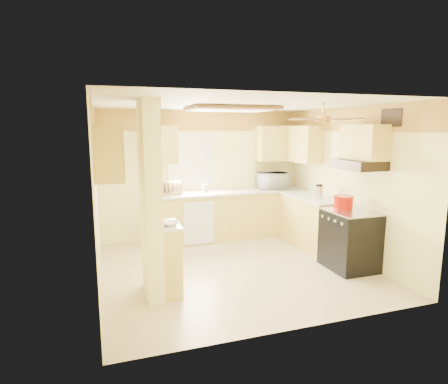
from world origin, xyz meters
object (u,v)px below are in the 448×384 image
object	(u,v)px
stove	(350,240)
kettle	(319,192)
microwave	(273,181)
bowl	(170,224)
dutch_oven	(343,202)

from	to	relation	value
stove	kettle	bearing A→B (deg)	89.13
microwave	bowl	bearing A→B (deg)	50.44
microwave	dutch_oven	xyz separation A→B (m)	(0.26, -2.00, -0.08)
dutch_oven	kettle	distance (m)	0.76
microwave	dutch_oven	bearing A→B (deg)	105.77
stove	dutch_oven	xyz separation A→B (m)	(-0.03, 0.17, 0.56)
bowl	dutch_oven	distance (m)	2.78
microwave	bowl	xyz separation A→B (m)	(-2.50, -2.26, -0.14)
dutch_oven	kettle	bearing A→B (deg)	86.91
stove	kettle	size ratio (longest dim) A/B	3.61
bowl	dutch_oven	world-z (taller)	dutch_oven
microwave	kettle	world-z (taller)	microwave
stove	dutch_oven	distance (m)	0.58
kettle	bowl	bearing A→B (deg)	-159.97
bowl	dutch_oven	bearing A→B (deg)	5.44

